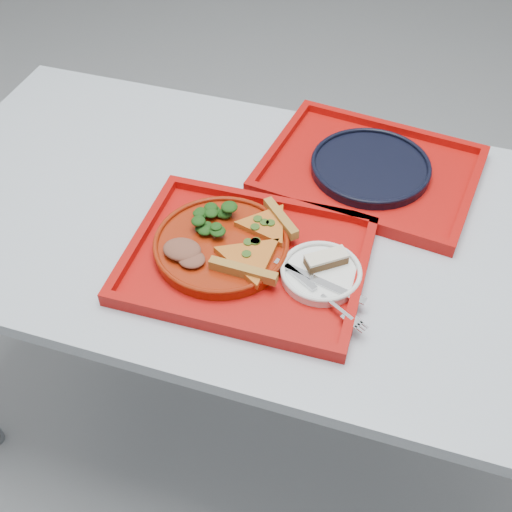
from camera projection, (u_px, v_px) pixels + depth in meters
name	position (u px, v px, depth m)	size (l,w,h in m)	color
ground	(275.00, 412.00, 1.85)	(10.00, 10.00, 0.00)	gray
table	(281.00, 250.00, 1.36)	(1.60, 0.80, 0.75)	#AFB8C5
tray_main	(247.00, 262.00, 1.23)	(0.45, 0.35, 0.01)	#A80C08
tray_far	(370.00, 173.00, 1.41)	(0.45, 0.35, 0.01)	#A80C08
dinner_plate	(221.00, 246.00, 1.24)	(0.26, 0.26, 0.02)	maroon
side_plate	(321.00, 274.00, 1.19)	(0.15, 0.15, 0.01)	white
navy_plate	(370.00, 168.00, 1.40)	(0.26, 0.26, 0.02)	black
pizza_slice_a	(250.00, 257.00, 1.19)	(0.15, 0.13, 0.02)	orange
pizza_slice_b	(266.00, 223.00, 1.25)	(0.13, 0.11, 0.02)	orange
salad_heap	(207.00, 216.00, 1.25)	(0.08, 0.07, 0.04)	black
meat_portion	(182.00, 250.00, 1.20)	(0.07, 0.06, 0.02)	brown
dessert_bar	(326.00, 259.00, 1.19)	(0.08, 0.07, 0.02)	#4A2D18
knife	(319.00, 281.00, 1.16)	(0.18, 0.02, 0.01)	silver
fork	(321.00, 294.00, 1.14)	(0.18, 0.02, 0.01)	silver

